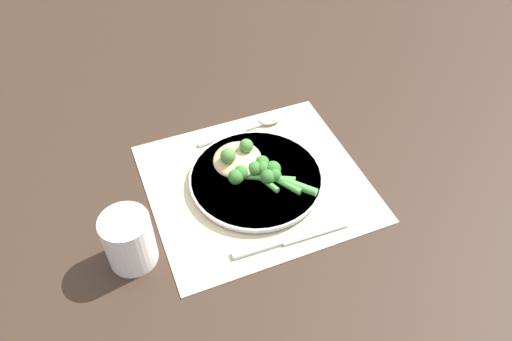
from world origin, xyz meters
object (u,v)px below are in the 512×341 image
object	(u,v)px
broccoli_stalk_rear	(240,159)
broccoli_stalk_left	(263,169)
broccoli_stalk_front	(277,176)
plate	(256,178)
water_glass	(129,240)
chicken_fillet	(237,159)
broccoli_stalk_right	(242,174)
spoon	(259,122)
knife	(289,238)

from	to	relation	value
broccoli_stalk_rear	broccoli_stalk_left	size ratio (longest dim) A/B	1.25
broccoli_stalk_left	broccoli_stalk_front	distance (m)	0.03
plate	broccoli_stalk_rear	world-z (taller)	broccoli_stalk_rear
water_glass	broccoli_stalk_front	bearing A→B (deg)	-168.88
chicken_fillet	broccoli_stalk_rear	bearing A→B (deg)	-167.29
broccoli_stalk_right	spoon	xyz separation A→B (m)	(-0.09, -0.14, -0.02)
broccoli_stalk_right	broccoli_stalk_front	distance (m)	0.06
plate	broccoli_stalk_left	bearing A→B (deg)	-176.90
broccoli_stalk_left	spoon	bearing A→B (deg)	40.07
chicken_fillet	broccoli_stalk_rear	world-z (taller)	same
knife	plate	bearing A→B (deg)	-176.98
broccoli_stalk_front	water_glass	distance (m)	0.28
broccoli_stalk_rear	knife	xyz separation A→B (m)	(-0.02, 0.18, -0.02)
spoon	broccoli_stalk_front	bearing A→B (deg)	-17.70
broccoli_stalk_left	water_glass	bearing A→B (deg)	166.50
knife	spoon	bearing A→B (deg)	169.40
chicken_fillet	broccoli_stalk_front	size ratio (longest dim) A/B	1.37
broccoli_stalk_right	broccoli_stalk_front	size ratio (longest dim) A/B	1.23
broccoli_stalk_left	water_glass	world-z (taller)	water_glass
plate	broccoli_stalk_front	bearing A→B (deg)	142.66
broccoli_stalk_right	spoon	size ratio (longest dim) A/B	0.61
broccoli_stalk_right	knife	xyz separation A→B (m)	(-0.03, 0.14, -0.02)
chicken_fillet	spoon	bearing A→B (deg)	-129.76
broccoli_stalk_right	broccoli_stalk_left	bearing A→B (deg)	-67.19
plate	broccoli_stalk_rear	size ratio (longest dim) A/B	1.92
water_glass	broccoli_stalk_rear	bearing A→B (deg)	-152.47
broccoli_stalk_front	broccoli_stalk_left	bearing A→B (deg)	82.45
plate	chicken_fillet	xyz separation A→B (m)	(0.02, -0.04, 0.02)
broccoli_stalk_right	water_glass	bearing A→B (deg)	136.64
plate	broccoli_stalk_left	xyz separation A→B (m)	(-0.01, -0.00, 0.02)
spoon	chicken_fillet	bearing A→B (deg)	-45.56
broccoli_stalk_rear	spoon	world-z (taller)	broccoli_stalk_rear
broccoli_stalk_left	chicken_fillet	bearing A→B (deg)	101.19
broccoli_stalk_rear	broccoli_stalk_front	bearing A→B (deg)	-77.24
water_glass	spoon	bearing A→B (deg)	-144.39
plate	spoon	xyz separation A→B (m)	(-0.07, -0.14, -0.00)
broccoli_stalk_front	water_glass	bearing A→B (deg)	150.06
broccoli_stalk_right	water_glass	world-z (taller)	water_glass
broccoli_stalk_left	spoon	distance (m)	0.15
chicken_fillet	knife	bearing A→B (deg)	97.38
plate	broccoli_stalk_rear	xyz separation A→B (m)	(0.02, -0.04, 0.02)
plate	water_glass	bearing A→B (deg)	17.57
plate	broccoli_stalk_right	distance (m)	0.03
broccoli_stalk_right	broccoli_stalk_front	world-z (taller)	broccoli_stalk_front
broccoli_stalk_right	water_glass	size ratio (longest dim) A/B	1.21
broccoli_stalk_right	chicken_fillet	bearing A→B (deg)	19.85
broccoli_stalk_left	knife	distance (m)	0.14
chicken_fillet	water_glass	xyz separation A→B (m)	(0.22, 0.12, 0.02)
spoon	plate	bearing A→B (deg)	-30.29
plate	knife	world-z (taller)	plate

